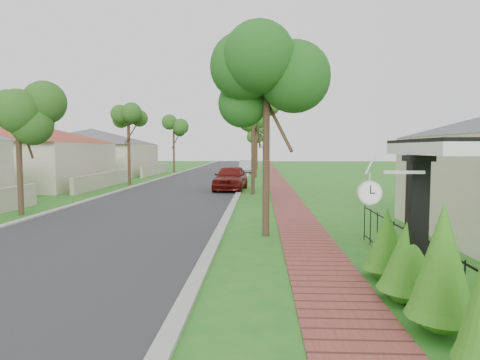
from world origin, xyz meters
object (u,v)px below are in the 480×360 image
(parked_car_red, at_px, (231,178))
(utility_pole, at_px, (266,129))
(porch_post, at_px, (416,237))
(station_clock, at_px, (372,191))
(near_tree, at_px, (266,86))
(parked_car_white, at_px, (246,167))

(parked_car_red, distance_m, utility_pole, 4.17)
(porch_post, bearing_deg, parked_car_red, 103.05)
(station_clock, bearing_deg, near_tree, 105.38)
(utility_pole, height_order, station_clock, utility_pole)
(parked_car_red, distance_m, parked_car_white, 18.91)
(parked_car_red, bearing_deg, parked_car_white, 93.31)
(utility_pole, bearing_deg, near_tree, -90.80)
(utility_pole, xyz_separation_m, station_clock, (1.40, -21.40, -1.94))
(porch_post, relative_size, station_clock, 2.41)
(parked_car_red, height_order, station_clock, station_clock)
(station_clock, bearing_deg, parked_car_red, 100.42)
(parked_car_white, bearing_deg, porch_post, -84.55)
(parked_car_red, xyz_separation_m, parked_car_white, (0.34, 18.91, -0.11))
(parked_car_red, relative_size, utility_pole, 0.60)
(station_clock, bearing_deg, porch_post, 25.09)
(parked_car_white, height_order, station_clock, station_clock)
(parked_car_white, bearing_deg, utility_pole, -84.46)
(parked_car_white, relative_size, near_tree, 0.72)
(near_tree, bearing_deg, parked_car_red, 98.27)
(porch_post, height_order, near_tree, near_tree)
(parked_car_white, xyz_separation_m, near_tree, (1.68, -32.80, 3.78))
(near_tree, relative_size, utility_pole, 0.73)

